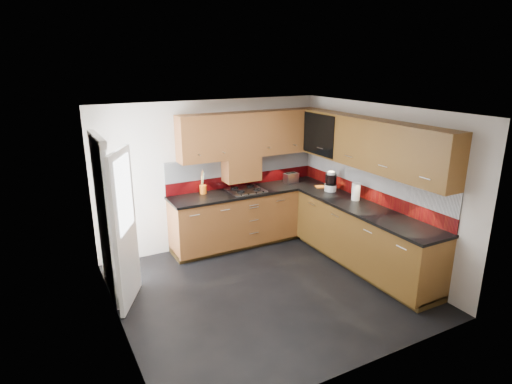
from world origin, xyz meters
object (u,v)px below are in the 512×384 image
gas_hob (246,190)px  toaster (291,178)px  utensil_pot (203,188)px  food_processor (331,182)px

gas_hob → toaster: toaster is taller
utensil_pot → toaster: size_ratio=1.54×
food_processor → gas_hob: bearing=152.1°
gas_hob → utensil_pot: (-0.67, 0.20, 0.08)m
toaster → food_processor: (0.30, -0.73, 0.06)m
gas_hob → food_processor: bearing=-27.9°
gas_hob → food_processor: (1.22, -0.65, 0.13)m
utensil_pot → food_processor: 2.07m
utensil_pot → toaster: utensil_pot is taller
gas_hob → food_processor: size_ratio=1.76×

